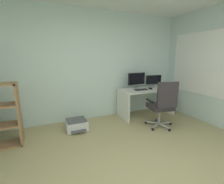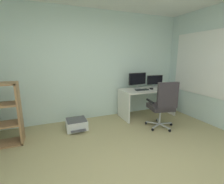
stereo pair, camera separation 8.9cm
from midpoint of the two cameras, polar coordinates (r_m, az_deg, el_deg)
The scene contains 10 objects.
wall_back at distance 4.02m, azimuth -8.56°, elevation 8.99°, with size 5.11×0.10×2.65m, color silver.
window_pane at distance 4.45m, azimuth 29.96°, elevation 8.73°, with size 0.01×1.52×1.40m, color white.
window_frame at distance 4.45m, azimuth 29.90°, elevation 8.73°, with size 0.02×1.60×1.48m, color white.
desk at distance 4.35m, azimuth 12.93°, elevation -1.45°, with size 1.42×0.67×0.73m.
monitor_main at distance 4.26m, azimuth 9.63°, elevation 4.42°, with size 0.51×0.18×0.41m.
monitor_secondary at distance 4.58m, azimuth 15.54°, elevation 3.98°, with size 0.45×0.18×0.33m.
keyboard at distance 4.12m, azimuth 11.19°, elevation 0.79°, with size 0.34×0.13×0.02m, color black.
computer_mouse at distance 4.30m, azimuth 14.39°, elevation 1.20°, with size 0.06×0.10×0.03m, color black.
office_chair at distance 3.62m, azimuth 18.39°, elevation -3.99°, with size 0.63×0.62×1.06m.
printer at distance 3.65m, azimuth -11.82°, elevation -11.15°, with size 0.44×0.47×0.23m.
Camera 2 is at (-0.90, -1.42, 1.56)m, focal length 25.71 mm.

